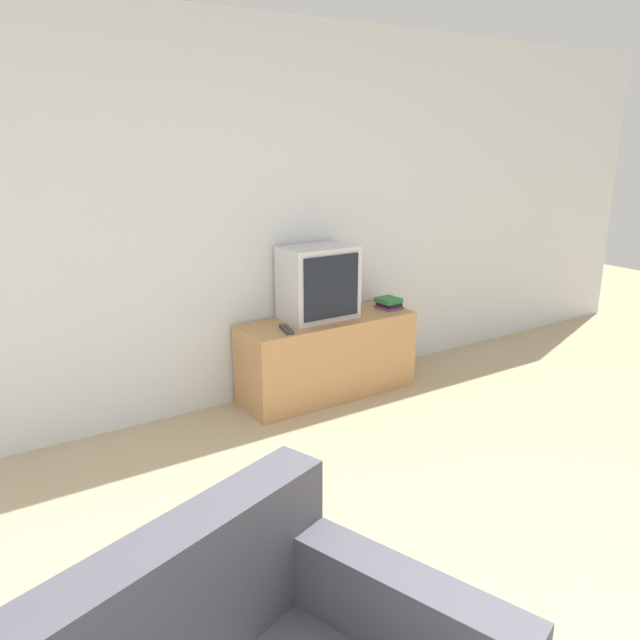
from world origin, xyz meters
TOP-DOWN VIEW (x-y plane):
  - wall_back at (0.00, 3.03)m, footprint 9.00×0.06m
  - tv_stand at (0.83, 2.76)m, footprint 1.30×0.45m
  - television at (0.79, 2.81)m, footprint 0.52×0.34m
  - book_stack at (1.38, 2.74)m, footprint 0.16×0.19m
  - remote_on_stand at (0.43, 2.66)m, footprint 0.08×0.19m

SIDE VIEW (x-z plane):
  - tv_stand at x=0.83m, z-range 0.00..0.58m
  - remote_on_stand at x=0.43m, z-range 0.58..0.61m
  - book_stack at x=1.38m, z-range 0.58..0.66m
  - television at x=0.79m, z-range 0.58..1.10m
  - wall_back at x=0.00m, z-range 0.00..2.60m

